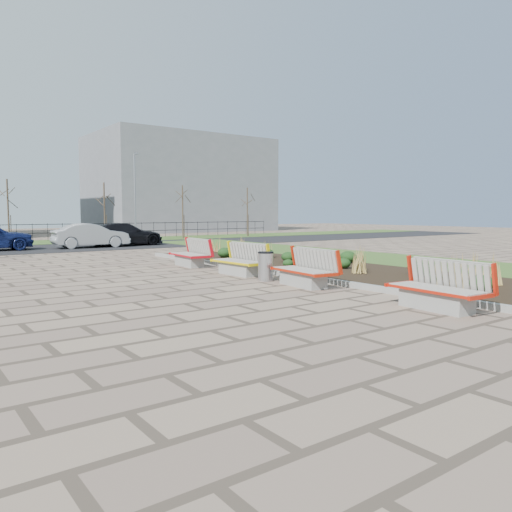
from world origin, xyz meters
TOP-DOWN VIEW (x-y plane):
  - ground at (0.00, 0.00)m, footprint 120.00×120.00m
  - planting_bed at (6.25, 5.00)m, footprint 4.50×18.00m
  - planting_curb at (3.92, 5.00)m, footprint 0.16×18.00m
  - grass_verge_near at (11.00, 5.00)m, footprint 5.00×38.00m
  - grass_verge_far at (0.00, 28.00)m, footprint 80.00×5.00m
  - road at (0.00, 22.00)m, footprint 80.00×7.00m
  - bench_a at (3.00, -1.20)m, footprint 1.06×2.16m
  - bench_b at (3.00, 2.89)m, footprint 1.12×2.18m
  - bench_c at (3.00, 5.97)m, footprint 0.99×2.14m
  - bench_d at (3.00, 9.23)m, footprint 1.07×2.17m
  - litter_bin at (2.88, 4.39)m, footprint 0.45×0.45m
  - car_silver at (3.27, 21.14)m, footprint 4.21×1.63m
  - car_black at (5.41, 21.63)m, footprint 4.71×1.93m
  - tree_c at (0.00, 26.50)m, footprint 1.40×1.40m
  - tree_d at (6.00, 26.50)m, footprint 1.40×1.40m
  - tree_e at (12.00, 26.50)m, footprint 1.40×1.40m
  - tree_f at (18.00, 26.50)m, footprint 1.40×1.40m
  - lamp_east at (8.00, 26.00)m, footprint 0.24×0.60m
  - railing_fence at (0.00, 29.50)m, footprint 44.00×0.10m
  - building_grey at (20.00, 42.00)m, footprint 18.00×12.00m

SIDE VIEW (x-z plane):
  - ground at x=0.00m, z-range 0.00..0.00m
  - road at x=0.00m, z-range 0.00..0.02m
  - grass_verge_near at x=11.00m, z-range 0.00..0.04m
  - grass_verge_far at x=0.00m, z-range 0.00..0.04m
  - planting_bed at x=6.25m, z-range 0.00..0.10m
  - planting_curb at x=3.92m, z-range 0.00..0.15m
  - litter_bin at x=2.88m, z-range 0.00..0.84m
  - bench_a at x=3.00m, z-range 0.00..1.00m
  - bench_b at x=3.00m, z-range 0.00..1.00m
  - bench_c at x=3.00m, z-range 0.00..1.00m
  - bench_d at x=3.00m, z-range 0.00..1.00m
  - railing_fence at x=0.00m, z-range 0.04..1.24m
  - car_black at x=5.41m, z-range 0.02..1.39m
  - car_silver at x=3.27m, z-range 0.02..1.39m
  - tree_c at x=0.00m, z-range 0.04..4.04m
  - tree_d at x=6.00m, z-range 0.04..4.04m
  - tree_e at x=12.00m, z-range 0.04..4.04m
  - tree_f at x=18.00m, z-range 0.04..4.04m
  - lamp_east at x=8.00m, z-range 0.04..6.04m
  - building_grey at x=20.00m, z-range 0.00..10.00m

